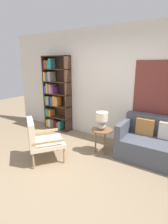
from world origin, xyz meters
name	(u,v)px	position (x,y,z in m)	size (l,w,h in m)	color
ground_plane	(57,179)	(0.00, 0.00, 0.00)	(14.00, 14.00, 0.00)	#847056
wall_back	(113,86)	(0.05, 2.03, 1.35)	(6.40, 0.08, 2.70)	silver
bookshelf	(55,96)	(-1.65, 1.84, 0.98)	(0.81, 0.30, 2.07)	#422B1E
armchair	(40,138)	(-0.67, 0.29, 0.47)	(0.88, 0.88, 0.85)	tan
couch	(166,146)	(1.41, 1.59, 0.32)	(1.77, 0.85, 0.83)	#474C56
side_table	(102,132)	(0.20, 1.22, 0.46)	(0.44, 0.44, 0.53)	brown
table_lamp	(102,119)	(0.20, 1.20, 0.76)	(0.24, 0.24, 0.38)	#A59E93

